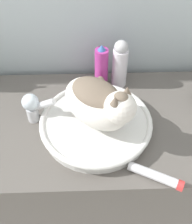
# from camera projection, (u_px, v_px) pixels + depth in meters

# --- Properties ---
(vanity_counter) EXTENTS (1.14, 0.56, 0.84)m
(vanity_counter) POSITION_uv_depth(u_px,v_px,m) (102.00, 178.00, 1.35)
(vanity_counter) COLOR #56514C
(vanity_counter) RESTS_ON ground_plane
(sink_basin) EXTENTS (0.40, 0.40, 0.05)m
(sink_basin) POSITION_uv_depth(u_px,v_px,m) (96.00, 124.00, 1.00)
(sink_basin) COLOR silver
(sink_basin) RESTS_ON vanity_counter
(cat) EXTENTS (0.29, 0.35, 0.19)m
(cat) POSITION_uv_depth(u_px,v_px,m) (99.00, 102.00, 0.91)
(cat) COLOR silver
(cat) RESTS_ON sink_basin
(faucet) EXTENTS (0.13, 0.06, 0.12)m
(faucet) POSITION_uv_depth(u_px,v_px,m) (33.00, 106.00, 1.00)
(faucet) COLOR silver
(faucet) RESTS_ON vanity_counter
(spray_bottle_trigger) EXTENTS (0.05, 0.05, 0.19)m
(spray_bottle_trigger) POSITION_uv_depth(u_px,v_px,m) (102.00, 67.00, 1.13)
(spray_bottle_trigger) COLOR #B2338C
(spray_bottle_trigger) RESTS_ON vanity_counter
(lotion_bottle_white) EXTENTS (0.06, 0.06, 0.21)m
(lotion_bottle_white) POSITION_uv_depth(u_px,v_px,m) (120.00, 64.00, 1.12)
(lotion_bottle_white) COLOR silver
(lotion_bottle_white) RESTS_ON vanity_counter
(cream_tube) EXTENTS (0.17, 0.11, 0.03)m
(cream_tube) POSITION_uv_depth(u_px,v_px,m) (156.00, 176.00, 0.87)
(cream_tube) COLOR silver
(cream_tube) RESTS_ON vanity_counter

